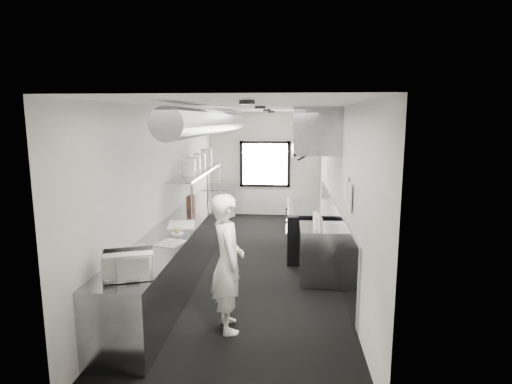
% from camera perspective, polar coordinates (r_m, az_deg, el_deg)
% --- Properties ---
extents(floor, '(3.00, 8.00, 0.01)m').
position_cam_1_polar(floor, '(7.75, -0.46, -9.72)').
color(floor, black).
rests_on(floor, ground).
extents(ceiling, '(3.00, 8.00, 0.01)m').
position_cam_1_polar(ceiling, '(7.30, -0.49, 11.45)').
color(ceiling, silver).
rests_on(ceiling, wall_back).
extents(wall_back, '(3.00, 0.02, 2.80)m').
position_cam_1_polar(wall_back, '(11.36, 1.23, 3.82)').
color(wall_back, silver).
rests_on(wall_back, floor).
extents(wall_front, '(3.00, 0.02, 2.80)m').
position_cam_1_polar(wall_front, '(3.54, -6.02, -10.01)').
color(wall_front, silver).
rests_on(wall_front, floor).
extents(wall_left, '(0.02, 8.00, 2.80)m').
position_cam_1_polar(wall_left, '(7.67, -11.71, 0.67)').
color(wall_left, silver).
rests_on(wall_left, floor).
extents(wall_right, '(0.02, 8.00, 2.80)m').
position_cam_1_polar(wall_right, '(7.43, 11.13, 0.39)').
color(wall_right, silver).
rests_on(wall_right, floor).
extents(wall_cladding, '(0.03, 5.50, 1.10)m').
position_cam_1_polar(wall_cladding, '(7.90, 10.53, -5.34)').
color(wall_cladding, gray).
rests_on(wall_cladding, wall_right).
extents(hvac_duct, '(0.40, 6.40, 0.40)m').
position_cam_1_polar(hvac_duct, '(7.79, -5.45, 9.47)').
color(hvac_duct, gray).
rests_on(hvac_duct, ceiling).
extents(service_window, '(1.36, 0.05, 1.25)m').
position_cam_1_polar(service_window, '(11.32, 1.22, 3.80)').
color(service_window, silver).
rests_on(service_window, wall_back).
extents(exhaust_hood, '(0.81, 2.20, 0.88)m').
position_cam_1_polar(exhaust_hood, '(7.99, 7.89, 8.29)').
color(exhaust_hood, gray).
rests_on(exhaust_hood, ceiling).
extents(prep_counter, '(0.70, 6.00, 0.90)m').
position_cam_1_polar(prep_counter, '(7.33, -9.88, -7.34)').
color(prep_counter, gray).
rests_on(prep_counter, floor).
extents(pass_shelf, '(0.45, 3.00, 0.68)m').
position_cam_1_polar(pass_shelf, '(8.54, -7.90, 2.62)').
color(pass_shelf, gray).
rests_on(pass_shelf, prep_counter).
extents(range, '(0.88, 1.60, 0.94)m').
position_cam_1_polar(range, '(8.27, 7.16, -5.13)').
color(range, black).
rests_on(range, floor).
extents(bottle_station, '(0.65, 0.80, 0.90)m').
position_cam_1_polar(bottle_station, '(6.94, 8.64, -8.29)').
color(bottle_station, gray).
rests_on(bottle_station, floor).
extents(far_work_table, '(0.70, 1.20, 0.90)m').
position_cam_1_polar(far_work_table, '(10.84, -5.11, -1.59)').
color(far_work_table, gray).
rests_on(far_work_table, floor).
extents(notice_sheet_a, '(0.02, 0.28, 0.38)m').
position_cam_1_polar(notice_sheet_a, '(6.22, 12.19, 0.39)').
color(notice_sheet_a, silver).
rests_on(notice_sheet_a, wall_right).
extents(notice_sheet_b, '(0.02, 0.28, 0.38)m').
position_cam_1_polar(notice_sheet_b, '(5.88, 12.63, -0.65)').
color(notice_sheet_b, silver).
rests_on(notice_sheet_b, wall_right).
extents(line_cook, '(0.58, 0.72, 1.72)m').
position_cam_1_polar(line_cook, '(5.23, -3.88, -9.58)').
color(line_cook, white).
rests_on(line_cook, floor).
extents(microwave, '(0.58, 0.51, 0.29)m').
position_cam_1_polar(microwave, '(4.81, -16.98, -9.45)').
color(microwave, white).
rests_on(microwave, prep_counter).
extents(deli_tub_a, '(0.14, 0.14, 0.09)m').
position_cam_1_polar(deli_tub_a, '(5.13, -18.15, -9.49)').
color(deli_tub_a, '#ACB3A5').
rests_on(deli_tub_a, prep_counter).
extents(deli_tub_b, '(0.18, 0.18, 0.11)m').
position_cam_1_polar(deli_tub_b, '(5.62, -15.45, -7.52)').
color(deli_tub_b, '#ACB3A5').
rests_on(deli_tub_b, prep_counter).
extents(newspaper, '(0.41, 0.47, 0.01)m').
position_cam_1_polar(newspaper, '(5.98, -11.57, -6.81)').
color(newspaper, white).
rests_on(newspaper, prep_counter).
extents(small_plate, '(0.21, 0.21, 0.02)m').
position_cam_1_polar(small_plate, '(6.42, -10.68, -5.58)').
color(small_plate, white).
rests_on(small_plate, prep_counter).
extents(pastry, '(0.09, 0.09, 0.09)m').
position_cam_1_polar(pastry, '(6.41, -10.69, -5.14)').
color(pastry, tan).
rests_on(pastry, small_plate).
extents(cutting_board, '(0.53, 0.64, 0.02)m').
position_cam_1_polar(cutting_board, '(6.93, -10.12, -4.41)').
color(cutting_board, white).
rests_on(cutting_board, prep_counter).
extents(knife_block, '(0.12, 0.24, 0.25)m').
position_cam_1_polar(knife_block, '(8.15, -8.86, -1.36)').
color(knife_block, '#592E1F').
rests_on(knife_block, prep_counter).
extents(plate_stack_a, '(0.33, 0.33, 0.29)m').
position_cam_1_polar(plate_stack_a, '(7.85, -9.13, 3.28)').
color(plate_stack_a, white).
rests_on(plate_stack_a, pass_shelf).
extents(plate_stack_b, '(0.28, 0.28, 0.32)m').
position_cam_1_polar(plate_stack_b, '(8.32, -8.43, 3.78)').
color(plate_stack_b, white).
rests_on(plate_stack_b, pass_shelf).
extents(plate_stack_c, '(0.25, 0.25, 0.34)m').
position_cam_1_polar(plate_stack_c, '(8.78, -7.63, 4.16)').
color(plate_stack_c, white).
rests_on(plate_stack_c, pass_shelf).
extents(plate_stack_d, '(0.33, 0.33, 0.39)m').
position_cam_1_polar(plate_stack_d, '(9.32, -6.78, 4.68)').
color(plate_stack_d, white).
rests_on(plate_stack_d, pass_shelf).
extents(squeeze_bottle_a, '(0.07, 0.07, 0.20)m').
position_cam_1_polar(squeeze_bottle_a, '(6.53, 8.74, -4.43)').
color(squeeze_bottle_a, white).
rests_on(squeeze_bottle_a, bottle_station).
extents(squeeze_bottle_b, '(0.08, 0.08, 0.20)m').
position_cam_1_polar(squeeze_bottle_b, '(6.62, 8.17, -4.22)').
color(squeeze_bottle_b, white).
rests_on(squeeze_bottle_b, bottle_station).
extents(squeeze_bottle_c, '(0.09, 0.09, 0.20)m').
position_cam_1_polar(squeeze_bottle_c, '(6.82, 8.62, -3.82)').
color(squeeze_bottle_c, white).
rests_on(squeeze_bottle_c, bottle_station).
extents(squeeze_bottle_d, '(0.07, 0.07, 0.20)m').
position_cam_1_polar(squeeze_bottle_d, '(6.95, 8.36, -3.53)').
color(squeeze_bottle_d, white).
rests_on(squeeze_bottle_d, bottle_station).
extents(squeeze_bottle_e, '(0.08, 0.08, 0.19)m').
position_cam_1_polar(squeeze_bottle_e, '(7.06, 8.02, -3.36)').
color(squeeze_bottle_e, white).
rests_on(squeeze_bottle_e, bottle_station).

